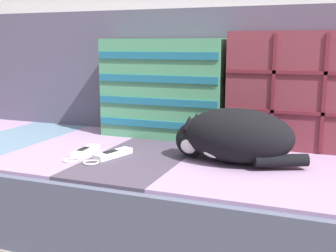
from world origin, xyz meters
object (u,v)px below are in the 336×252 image
Objects in this scene: throw_pillow_quilted at (300,91)px; couch at (153,208)px; game_remote_far at (84,152)px; sleeping_cat at (232,137)px; throw_pillow_striped at (163,89)px; game_remote_near at (111,155)px.

couch is at bearing -156.35° from throw_pillow_quilted.
game_remote_far is at bearing -151.52° from throw_pillow_quilted.
throw_pillow_striped is at bearing 141.90° from sleeping_cat.
game_remote_far is (-0.10, -0.00, -0.00)m from game_remote_near.
game_remote_far is (-0.63, -0.34, -0.19)m from throw_pillow_quilted.
throw_pillow_striped is 2.45× the size of game_remote_near.
sleeping_cat is 2.20× the size of game_remote_far.
couch is at bearing 168.46° from sleeping_cat.
throw_pillow_quilted reaches higher than throw_pillow_striped.
game_remote_near is 1.04× the size of game_remote_far.
throw_pillow_quilted is at bearing 0.06° from throw_pillow_striped.
game_remote_far reaches higher than couch.
throw_pillow_quilted is 0.66m from game_remote_near.
throw_pillow_striped is 0.43m from sleeping_cat.
game_remote_far is at bearing -169.30° from sleeping_cat.
couch is 0.45m from throw_pillow_striped.
throw_pillow_quilted is 2.58× the size of game_remote_far.
game_remote_near is at bearing -96.20° from throw_pillow_striped.
game_remote_far is (-0.46, -0.09, -0.07)m from sleeping_cat.
throw_pillow_quilted reaches higher than game_remote_far.
throw_pillow_quilted is at bearing 32.79° from game_remote_near.
couch is 0.41m from sleeping_cat.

